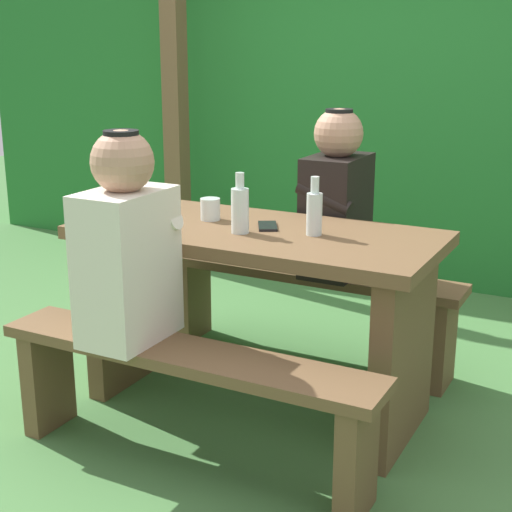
{
  "coord_description": "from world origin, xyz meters",
  "views": [
    {
      "loc": [
        1.3,
        -2.49,
        1.44
      ],
      "look_at": [
        0.0,
        0.0,
        0.63
      ],
      "focal_mm": 53.36,
      "sensor_mm": 36.0,
      "label": 1
    }
  ],
  "objects_px": {
    "drinking_glass": "(210,209)",
    "bench_near": "(185,383)",
    "person_black_coat": "(336,199)",
    "bottle_right": "(240,209)",
    "picnic_table": "(256,288)",
    "bottle_left": "(314,211)",
    "cell_phone": "(268,226)",
    "bench_far": "(309,295)",
    "person_white_shirt": "(127,246)"
  },
  "relations": [
    {
      "from": "drinking_glass",
      "to": "bench_near",
      "type": "bearing_deg",
      "value": -67.85
    },
    {
      "from": "person_black_coat",
      "to": "bottle_right",
      "type": "relative_size",
      "value": 3.17
    },
    {
      "from": "picnic_table",
      "to": "bench_near",
      "type": "height_order",
      "value": "picnic_table"
    },
    {
      "from": "picnic_table",
      "to": "bottle_left",
      "type": "xyz_separation_m",
      "value": [
        0.23,
        0.02,
        0.33
      ]
    },
    {
      "from": "picnic_table",
      "to": "bottle_right",
      "type": "height_order",
      "value": "bottle_right"
    },
    {
      "from": "picnic_table",
      "to": "bottle_right",
      "type": "distance_m",
      "value": 0.34
    },
    {
      "from": "bench_near",
      "to": "drinking_glass",
      "type": "xyz_separation_m",
      "value": [
        -0.23,
        0.57,
        0.47
      ]
    },
    {
      "from": "picnic_table",
      "to": "bench_near",
      "type": "xyz_separation_m",
      "value": [
        0.0,
        -0.52,
        -0.19
      ]
    },
    {
      "from": "picnic_table",
      "to": "drinking_glass",
      "type": "relative_size",
      "value": 16.1
    },
    {
      "from": "bottle_left",
      "to": "picnic_table",
      "type": "bearing_deg",
      "value": -176.05
    },
    {
      "from": "cell_phone",
      "to": "bench_near",
      "type": "bearing_deg",
      "value": -121.89
    },
    {
      "from": "bench_far",
      "to": "bottle_right",
      "type": "height_order",
      "value": "bottle_right"
    },
    {
      "from": "person_black_coat",
      "to": "picnic_table",
      "type": "bearing_deg",
      "value": -103.23
    },
    {
      "from": "person_black_coat",
      "to": "drinking_glass",
      "type": "bearing_deg",
      "value": -126.94
    },
    {
      "from": "bench_near",
      "to": "person_black_coat",
      "type": "relative_size",
      "value": 1.95
    },
    {
      "from": "cell_phone",
      "to": "bottle_right",
      "type": "bearing_deg",
      "value": -142.3
    },
    {
      "from": "bench_near",
      "to": "person_black_coat",
      "type": "xyz_separation_m",
      "value": [
        0.12,
        1.04,
        0.46
      ]
    },
    {
      "from": "picnic_table",
      "to": "bench_near",
      "type": "relative_size",
      "value": 1.0
    },
    {
      "from": "drinking_glass",
      "to": "cell_phone",
      "type": "xyz_separation_m",
      "value": [
        0.26,
        -0.01,
        -0.04
      ]
    },
    {
      "from": "cell_phone",
      "to": "bench_far",
      "type": "bearing_deg",
      "value": 64.6
    },
    {
      "from": "bench_near",
      "to": "cell_phone",
      "type": "relative_size",
      "value": 10.0
    },
    {
      "from": "drinking_glass",
      "to": "bottle_right",
      "type": "distance_m",
      "value": 0.25
    },
    {
      "from": "bench_far",
      "to": "person_white_shirt",
      "type": "bearing_deg",
      "value": -101.94
    },
    {
      "from": "picnic_table",
      "to": "cell_phone",
      "type": "bearing_deg",
      "value": 53.89
    },
    {
      "from": "bench_near",
      "to": "bottle_right",
      "type": "distance_m",
      "value": 0.68
    },
    {
      "from": "person_black_coat",
      "to": "bottle_left",
      "type": "xyz_separation_m",
      "value": [
        0.11,
        -0.5,
        0.06
      ]
    },
    {
      "from": "bottle_right",
      "to": "person_white_shirt",
      "type": "bearing_deg",
      "value": -114.24
    },
    {
      "from": "bottle_right",
      "to": "bench_far",
      "type": "bearing_deg",
      "value": 87.74
    },
    {
      "from": "picnic_table",
      "to": "bottle_left",
      "type": "relative_size",
      "value": 6.43
    },
    {
      "from": "person_white_shirt",
      "to": "drinking_glass",
      "type": "height_order",
      "value": "person_white_shirt"
    },
    {
      "from": "bench_far",
      "to": "bottle_left",
      "type": "xyz_separation_m",
      "value": [
        0.23,
        -0.5,
        0.51
      ]
    },
    {
      "from": "person_black_coat",
      "to": "drinking_glass",
      "type": "xyz_separation_m",
      "value": [
        -0.35,
        -0.47,
        0.01
      ]
    },
    {
      "from": "bench_near",
      "to": "bench_far",
      "type": "height_order",
      "value": "same"
    },
    {
      "from": "picnic_table",
      "to": "bench_far",
      "type": "relative_size",
      "value": 1.0
    },
    {
      "from": "picnic_table",
      "to": "person_black_coat",
      "type": "relative_size",
      "value": 1.95
    },
    {
      "from": "bench_far",
      "to": "person_black_coat",
      "type": "xyz_separation_m",
      "value": [
        0.12,
        -0.0,
        0.46
      ]
    },
    {
      "from": "picnic_table",
      "to": "person_white_shirt",
      "type": "bearing_deg",
      "value": -113.0
    },
    {
      "from": "picnic_table",
      "to": "drinking_glass",
      "type": "height_order",
      "value": "drinking_glass"
    },
    {
      "from": "drinking_glass",
      "to": "person_white_shirt",
      "type": "bearing_deg",
      "value": -88.8
    },
    {
      "from": "bottle_right",
      "to": "cell_phone",
      "type": "relative_size",
      "value": 1.62
    },
    {
      "from": "bench_near",
      "to": "person_white_shirt",
      "type": "xyz_separation_m",
      "value": [
        -0.22,
        0.0,
        0.46
      ]
    },
    {
      "from": "person_white_shirt",
      "to": "bottle_left",
      "type": "distance_m",
      "value": 0.7
    },
    {
      "from": "bench_near",
      "to": "bottle_left",
      "type": "distance_m",
      "value": 0.78
    },
    {
      "from": "picnic_table",
      "to": "drinking_glass",
      "type": "xyz_separation_m",
      "value": [
        -0.23,
        0.05,
        0.28
      ]
    },
    {
      "from": "bottle_right",
      "to": "cell_phone",
      "type": "distance_m",
      "value": 0.16
    },
    {
      "from": "drinking_glass",
      "to": "bottle_left",
      "type": "relative_size",
      "value": 0.4
    },
    {
      "from": "bottle_left",
      "to": "bottle_right",
      "type": "distance_m",
      "value": 0.28
    },
    {
      "from": "bench_far",
      "to": "bench_near",
      "type": "bearing_deg",
      "value": -90.0
    },
    {
      "from": "person_white_shirt",
      "to": "bench_near",
      "type": "bearing_deg",
      "value": -0.87
    },
    {
      "from": "bottle_right",
      "to": "cell_phone",
      "type": "height_order",
      "value": "bottle_right"
    }
  ]
}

